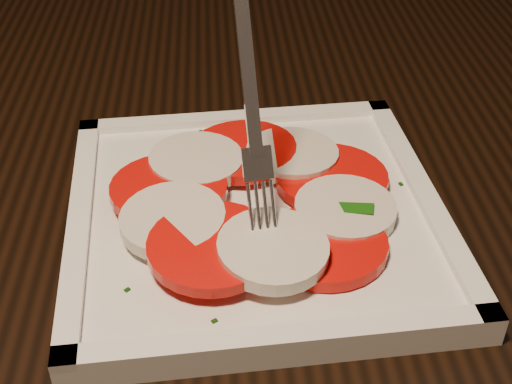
{
  "coord_description": "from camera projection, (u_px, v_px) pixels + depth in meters",
  "views": [
    {
      "loc": [
        -0.32,
        -0.75,
        1.07
      ],
      "look_at": [
        -0.31,
        -0.35,
        0.78
      ],
      "focal_mm": 50.0,
      "sensor_mm": 36.0,
      "label": 1
    }
  ],
  "objects": [
    {
      "name": "table",
      "position": [
        362.0,
        272.0,
        0.61
      ],
      "size": [
        1.22,
        0.83,
        0.75
      ],
      "rotation": [
        0.0,
        0.0,
        0.03
      ],
      "color": "black",
      "rests_on": "ground"
    },
    {
      "name": "chair",
      "position": [
        245.0,
        31.0,
        1.3
      ],
      "size": [
        0.54,
        0.54,
        0.93
      ],
      "rotation": [
        0.0,
        0.0,
        0.34
      ],
      "color": "black",
      "rests_on": "ground"
    },
    {
      "name": "plate",
      "position": [
        256.0,
        218.0,
        0.5
      ],
      "size": [
        0.28,
        0.28,
        0.01
      ],
      "primitive_type": "cube",
      "rotation": [
        0.0,
        0.0,
        0.09
      ],
      "color": "white",
      "rests_on": "table"
    },
    {
      "name": "caprese_salad",
      "position": [
        256.0,
        198.0,
        0.49
      ],
      "size": [
        0.21,
        0.21,
        0.03
      ],
      "color": "#E80605",
      "rests_on": "plate"
    },
    {
      "name": "fork",
      "position": [
        247.0,
        86.0,
        0.44
      ],
      "size": [
        0.04,
        0.08,
        0.16
      ],
      "primitive_type": null,
      "rotation": [
        0.0,
        0.0,
        0.21
      ],
      "color": "white",
      "rests_on": "caprese_salad"
    }
  ]
}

